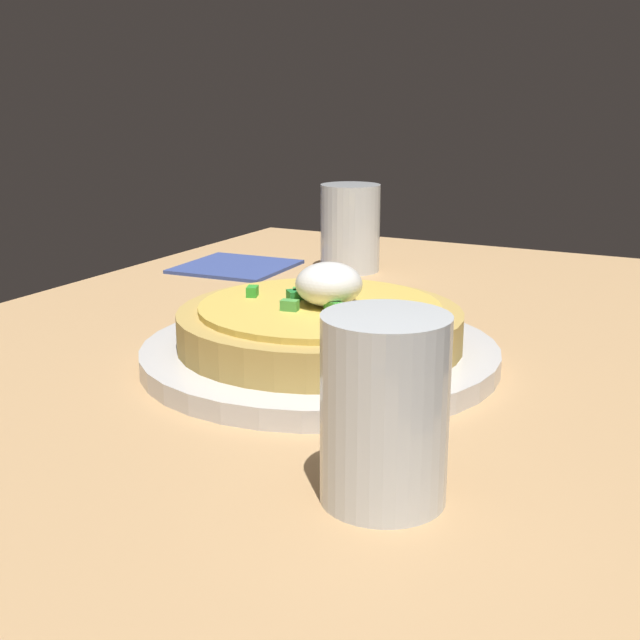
% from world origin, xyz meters
% --- Properties ---
extents(dining_table, '(1.17, 0.64, 0.03)m').
position_xyz_m(dining_table, '(0.00, 0.00, 0.02)').
color(dining_table, tan).
rests_on(dining_table, ground).
extents(plate, '(0.28, 0.28, 0.02)m').
position_xyz_m(plate, '(0.03, -0.05, 0.04)').
color(plate, silver).
rests_on(plate, dining_table).
extents(pizza, '(0.22, 0.22, 0.07)m').
position_xyz_m(pizza, '(0.03, -0.05, 0.06)').
color(pizza, tan).
rests_on(pizza, plate).
extents(cup_near, '(0.07, 0.07, 0.10)m').
position_xyz_m(cup_near, '(-0.16, -0.18, 0.08)').
color(cup_near, silver).
rests_on(cup_near, dining_table).
extents(cup_far, '(0.07, 0.07, 0.10)m').
position_xyz_m(cup_far, '(0.35, 0.08, 0.08)').
color(cup_far, silver).
rests_on(cup_far, dining_table).
extents(napkin, '(0.13, 0.13, 0.00)m').
position_xyz_m(napkin, '(0.30, 0.20, 0.03)').
color(napkin, '#384A8E').
rests_on(napkin, dining_table).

